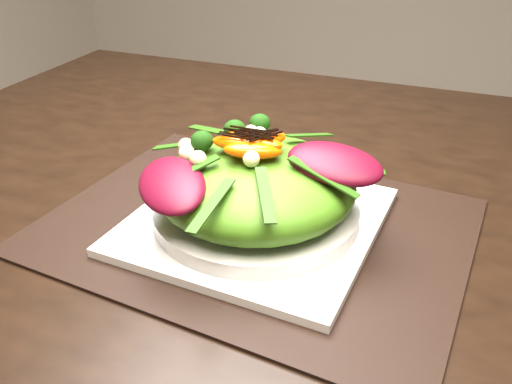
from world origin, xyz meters
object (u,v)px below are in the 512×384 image
(salad_bowl, at_px, (256,210))
(lettuce_mound, at_px, (256,184))
(plate_base, at_px, (256,220))
(orange_segment, at_px, (259,139))
(placemat, at_px, (256,226))
(dining_table, at_px, (425,218))

(salad_bowl, bearing_deg, lettuce_mound, 0.00)
(plate_base, bearing_deg, lettuce_mound, -90.00)
(lettuce_mound, xyz_separation_m, orange_segment, (-0.01, 0.02, 0.04))
(placemat, bearing_deg, plate_base, 0.00)
(salad_bowl, bearing_deg, orange_segment, 104.06)
(dining_table, distance_m, lettuce_mound, 0.23)
(orange_segment, bearing_deg, placemat, -75.94)
(placemat, relative_size, salad_bowl, 2.00)
(placemat, bearing_deg, salad_bowl, -90.00)
(plate_base, height_order, salad_bowl, salad_bowl)
(placemat, relative_size, lettuce_mound, 2.11)
(lettuce_mound, bearing_deg, plate_base, 90.00)
(orange_segment, bearing_deg, salad_bowl, -75.94)
(plate_base, bearing_deg, placemat, 0.00)
(placemat, xyz_separation_m, salad_bowl, (0.00, -0.00, 0.02))
(plate_base, distance_m, orange_segment, 0.09)
(salad_bowl, relative_size, orange_segment, 3.78)
(dining_table, relative_size, orange_segment, 26.56)
(lettuce_mound, distance_m, orange_segment, 0.05)
(salad_bowl, xyz_separation_m, orange_segment, (-0.01, 0.02, 0.08))
(salad_bowl, distance_m, lettuce_mound, 0.03)
(plate_base, bearing_deg, dining_table, 35.21)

